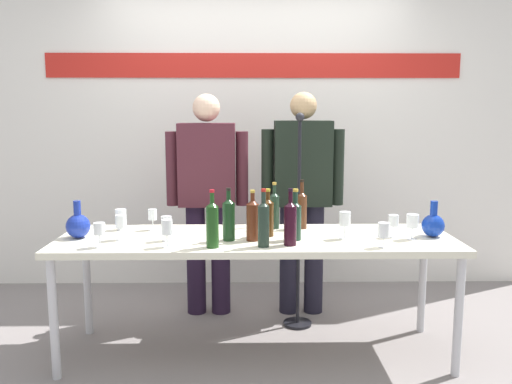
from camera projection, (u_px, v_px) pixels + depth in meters
name	position (u px, v px, depth m)	size (l,w,h in m)	color
ground_plane	(256.00, 352.00, 3.31)	(10.00, 10.00, 0.00)	gray
back_wall	(254.00, 111.00, 4.49)	(4.93, 0.11, 3.00)	white
display_table	(256.00, 246.00, 3.21)	(2.39, 0.72, 0.75)	silver
decanter_blue_left	(78.00, 225.00, 3.16)	(0.14, 0.14, 0.23)	#1A2F98
decanter_blue_right	(433.00, 225.00, 3.19)	(0.14, 0.14, 0.22)	#11319C
presenter_left	(207.00, 191.00, 3.84)	(0.60, 0.22, 1.62)	black
presenter_right	(302.00, 190.00, 3.85)	(0.60, 0.22, 1.64)	black
wine_bottle_0	(268.00, 216.00, 3.20)	(0.07, 0.07, 0.29)	#482A0F
wine_bottle_1	(229.00, 218.00, 3.09)	(0.07, 0.07, 0.31)	#163619
wine_bottle_2	(212.00, 223.00, 2.93)	(0.07, 0.07, 0.33)	#1A4116
wine_bottle_3	(274.00, 209.00, 3.41)	(0.06, 0.06, 0.30)	#1E3424
wine_bottle_4	(253.00, 219.00, 3.09)	(0.07, 0.07, 0.30)	#542412
wine_bottle_5	(302.00, 209.00, 3.41)	(0.07, 0.07, 0.32)	#4D2815
wine_bottle_6	(295.00, 219.00, 3.11)	(0.07, 0.07, 0.31)	#1A3627
wine_bottle_7	(290.00, 222.00, 2.98)	(0.07, 0.07, 0.33)	black
wine_bottle_8	(264.00, 223.00, 2.95)	(0.07, 0.07, 0.33)	#1E2E24
wine_glass_left_0	(99.00, 229.00, 2.93)	(0.06, 0.06, 0.14)	white
wine_glass_left_1	(121.00, 215.00, 3.37)	(0.07, 0.07, 0.13)	white
wine_glass_left_2	(167.00, 224.00, 3.09)	(0.06, 0.06, 0.15)	white
wine_glass_left_3	(153.00, 215.00, 3.37)	(0.06, 0.06, 0.14)	white
wine_glass_left_4	(121.00, 222.00, 3.11)	(0.07, 0.07, 0.15)	white
wine_glass_left_5	(167.00, 228.00, 2.94)	(0.06, 0.06, 0.16)	white
wine_glass_right_0	(413.00, 221.00, 3.12)	(0.07, 0.07, 0.15)	white
wine_glass_right_1	(345.00, 219.00, 3.13)	(0.07, 0.07, 0.16)	white
wine_glass_right_2	(384.00, 230.00, 2.93)	(0.06, 0.06, 0.14)	white
wine_glass_right_3	(393.00, 221.00, 3.17)	(0.06, 0.06, 0.14)	white
microphone_stand	(298.00, 257.00, 3.67)	(0.20, 0.20, 1.49)	black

